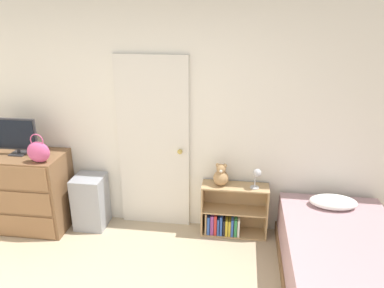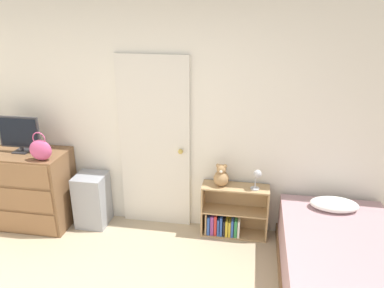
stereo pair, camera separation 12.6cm
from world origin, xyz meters
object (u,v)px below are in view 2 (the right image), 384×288
Objects in this scene: handbag at (41,150)px; storage_bin at (92,200)px; dresser at (32,189)px; tv at (19,134)px; bookshelf at (230,216)px; bed at (343,272)px; teddy_bear at (221,176)px; desk_lamp at (257,176)px.

handbag is 0.86m from storage_bin.
tv is at bearing 163.71° from dresser.
tv is 0.65× the size of bookshelf.
storage_bin is (0.69, 0.10, -0.14)m from dresser.
storage_bin is 0.33× the size of bed.
storage_bin is at bearing -177.92° from bookshelf.
bed is (1.17, -0.81, -0.46)m from teddy_bear.
handbag is 0.43× the size of bookshelf.
tv is 0.41m from handbag.
teddy_bear is at bearing 145.26° from bed.
desk_lamp is at bearing 7.10° from handbag.
tv reaches higher than bookshelf.
storage_bin is (0.40, 0.27, -0.71)m from handbag.
tv is 1.88× the size of teddy_bear.
bed reaches higher than bookshelf.
tv is 2.67m from desk_lamp.
bookshelf is at bearing 2.08° from storage_bin.
tv is 1.52× the size of handbag.
teddy_bear reaches higher than desk_lamp.
storage_bin is 2.74× the size of desk_lamp.
teddy_bear is (1.91, 0.32, -0.31)m from handbag.
storage_bin is 2.46× the size of teddy_bear.
dresser is 1.23× the size of bookshelf.
teddy_bear is at bearing 2.03° from storage_bin.
desk_lamp is at bearing 2.23° from tv.
bookshelf is (1.62, 0.06, -0.08)m from storage_bin.
teddy_bear is at bearing 3.49° from tv.
tv reaches higher than bed.
teddy_bear reaches higher than bookshelf.
handbag is (0.30, -0.17, 0.57)m from dresser.
teddy_bear is (-0.11, -0.01, 0.49)m from bookshelf.
bed is at bearing -34.74° from teddy_bear.
dresser reaches higher than desk_lamp.
dresser is 3.94× the size of desk_lamp.
desk_lamp is (2.64, 0.10, -0.36)m from tv.
tv is 3.60m from bed.
handbag is (0.35, -0.18, -0.10)m from tv.
handbag is at bearing -27.61° from tv.
dresser is 2.33m from bookshelf.
bookshelf is 0.50m from teddy_bear.
bed is (3.08, -0.49, -0.77)m from handbag.
dresser is at bearing -176.09° from bookshelf.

